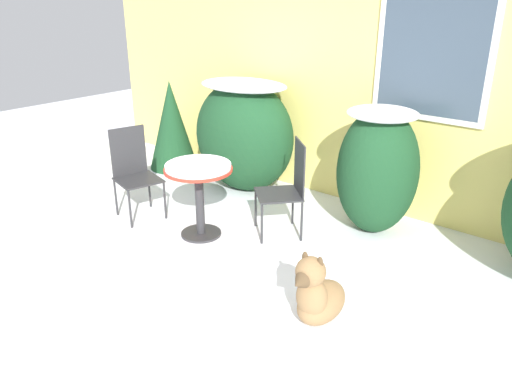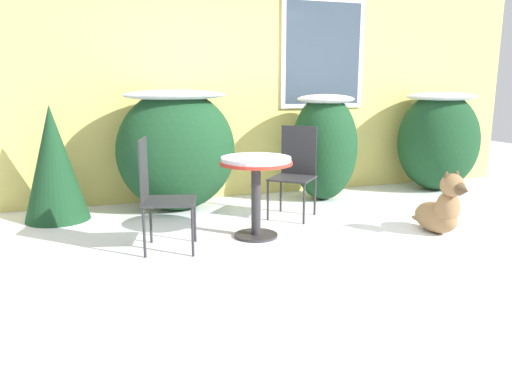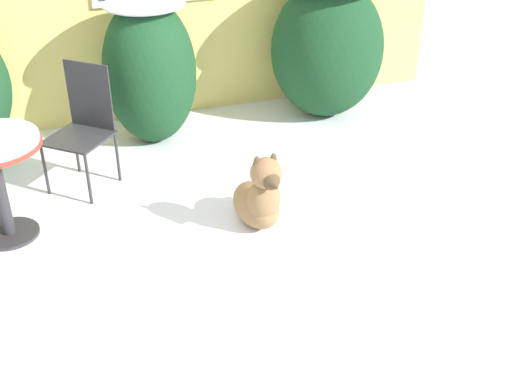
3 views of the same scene
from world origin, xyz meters
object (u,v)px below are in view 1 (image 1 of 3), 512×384
(patio_chair_near_table, at_px, (287,186))
(dog, at_px, (318,296))
(patio_table, at_px, (199,179))
(patio_chair_far_side, at_px, (134,170))

(patio_chair_near_table, height_order, dog, patio_chair_near_table)
(patio_table, bearing_deg, patio_chair_far_side, -174.36)
(patio_table, distance_m, patio_chair_far_side, 0.95)
(dog, bearing_deg, patio_chair_far_side, 169.18)
(patio_table, relative_size, patio_chair_near_table, 0.78)
(patio_table, distance_m, patio_chair_near_table, 0.91)
(patio_chair_far_side, bearing_deg, dog, -83.74)
(patio_table, relative_size, dog, 1.04)
(patio_chair_near_table, relative_size, patio_chair_far_side, 1.00)
(patio_chair_far_side, distance_m, dog, 2.76)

